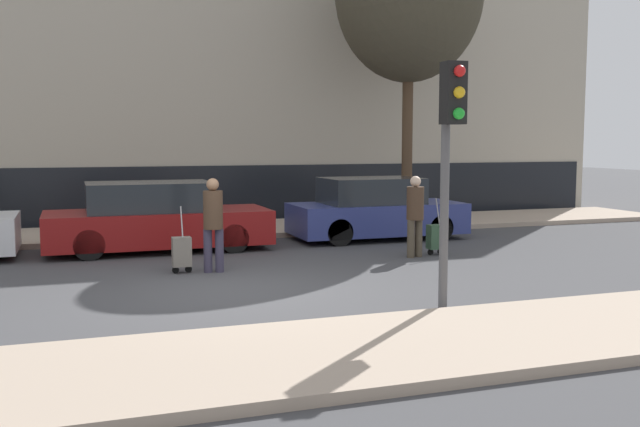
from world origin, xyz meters
TOP-DOWN VIEW (x-y plane):
  - ground_plane at (0.00, 0.00)m, footprint 80.00×80.00m
  - sidewalk_near at (0.00, -3.75)m, footprint 28.00×2.50m
  - sidewalk_far at (0.00, 7.00)m, footprint 28.00×3.00m
  - building_facade at (0.00, 10.84)m, footprint 28.00×3.33m
  - parked_car_1 at (-0.71, 4.48)m, footprint 4.57×1.84m
  - parked_car_2 at (4.34, 4.61)m, footprint 4.00×1.75m
  - pedestrian_left at (-0.04, 1.63)m, footprint 0.35×0.34m
  - trolley_left at (-0.58, 1.74)m, footprint 0.34×0.29m
  - pedestrian_right at (4.02, 1.93)m, footprint 0.34×0.34m
  - trolley_right at (4.55, 2.06)m, footprint 0.34×0.29m
  - traffic_light at (2.32, -2.37)m, footprint 0.28×0.47m
  - parked_bicycle at (5.17, 6.86)m, footprint 1.77×0.06m

SIDE VIEW (x-z plane):
  - ground_plane at x=0.00m, z-range 0.00..0.00m
  - sidewalk_near at x=0.00m, z-range 0.00..0.12m
  - sidewalk_far at x=0.00m, z-range 0.00..0.12m
  - trolley_right at x=4.55m, z-range -0.21..0.94m
  - trolley_left at x=-0.58m, z-range -0.21..0.96m
  - parked_bicycle at x=5.17m, z-range 0.01..0.97m
  - parked_car_2 at x=4.34m, z-range -0.05..1.39m
  - parked_car_1 at x=-0.71m, z-range -0.05..1.39m
  - pedestrian_right at x=4.02m, z-range 0.10..1.71m
  - pedestrian_left at x=-0.04m, z-range 0.11..1.76m
  - traffic_light at x=2.32m, z-range 0.72..4.02m
  - building_facade at x=0.00m, z-range -0.01..9.77m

